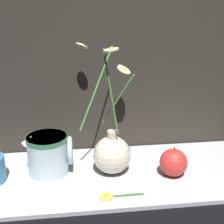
% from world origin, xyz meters
% --- Properties ---
extents(ground_plane, '(6.00, 6.00, 0.00)m').
position_xyz_m(ground_plane, '(0.00, 0.00, 0.00)').
color(ground_plane, black).
extents(shelf, '(0.87, 0.34, 0.01)m').
position_xyz_m(shelf, '(0.00, 0.00, 0.01)').
color(shelf, '#B2B7BC').
rests_on(shelf, ground_plane).
extents(vase_with_flowers, '(0.17, 0.19, 0.37)m').
position_xyz_m(vase_with_flowers, '(-0.00, 0.01, 0.08)').
color(vase_with_flowers, beige).
rests_on(vase_with_flowers, shelf).
extents(ceramic_pitcher, '(0.14, 0.12, 0.13)m').
position_xyz_m(ceramic_pitcher, '(-0.18, 0.03, 0.08)').
color(ceramic_pitcher, silver).
rests_on(ceramic_pitcher, shelf).
extents(orange_fruit, '(0.08, 0.08, 0.09)m').
position_xyz_m(orange_fruit, '(0.17, -0.03, 0.05)').
color(orange_fruit, red).
rests_on(orange_fruit, shelf).
extents(loose_daisy, '(0.12, 0.04, 0.01)m').
position_xyz_m(loose_daisy, '(-0.02, -0.12, 0.02)').
color(loose_daisy, '#336B2D').
rests_on(loose_daisy, shelf).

